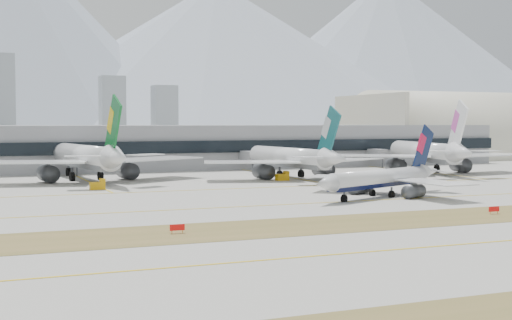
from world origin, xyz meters
name	(u,v)px	position (x,y,z in m)	size (l,w,h in m)	color
ground	(248,203)	(0.00, 0.00, 0.00)	(3000.00, 3000.00, 0.00)	#A2A098
apron_markings	(405,247)	(0.00, -53.95, 0.02)	(360.00, 122.22, 0.06)	brown
taxiing_airliner	(384,179)	(31.88, 0.85, 3.79)	(43.88, 37.31, 15.71)	white
widebody_eva	(87,158)	(-20.46, 67.56, 6.16)	(64.58, 63.63, 23.18)	white
widebody_cathay	(292,159)	(35.72, 55.26, 5.50)	(57.93, 56.73, 20.68)	white
widebody_china_air	(427,154)	(84.60, 58.37, 6.10)	(62.64, 62.38, 22.93)	white
terminal	(125,147)	(0.00, 114.84, 7.50)	(280.00, 43.10, 15.00)	gray
hangar	(453,157)	(154.56, 135.00, 0.14)	(91.00, 60.00, 60.00)	beige
hold_sign_left	(177,228)	(-23.77, -32.00, 0.88)	(2.20, 0.15, 1.35)	red
hold_sign_right	(494,209)	(33.27, -32.00, 0.88)	(2.20, 0.15, 1.35)	red
gse_b	(98,185)	(-22.39, 40.25, 1.05)	(3.55, 2.00, 2.60)	#DA9A0B
gse_c	(283,177)	(29.36, 47.78, 1.05)	(3.55, 2.00, 2.60)	#DA9A0B
mountain_ridge	(6,41)	(33.00, 1404.14, 181.85)	(2830.00, 1120.00, 470.00)	#9EA8B7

